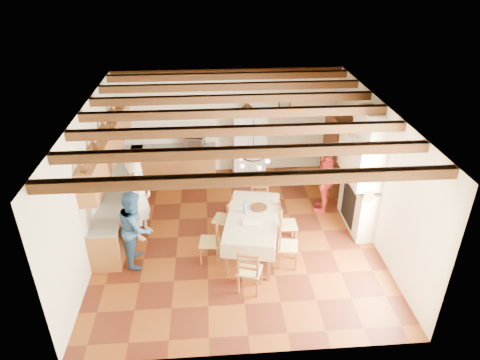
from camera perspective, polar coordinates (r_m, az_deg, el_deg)
name	(u,v)px	position (r m, az deg, el deg)	size (l,w,h in m)	color
floor	(237,235)	(9.83, -0.45, -7.32)	(6.00, 6.50, 0.02)	#491C0F
ceiling	(236,108)	(8.41, -0.53, 9.55)	(6.00, 6.50, 0.02)	silver
wall_back	(228,121)	(11.99, -1.56, 7.85)	(6.00, 0.02, 3.00)	#EBE6C8
wall_front	(252,283)	(6.35, 1.57, -13.60)	(6.00, 0.02, 3.00)	#EBE6C8
wall_left	(91,182)	(9.34, -19.24, -0.23)	(0.02, 6.50, 3.00)	#EBE6C8
wall_right	(375,172)	(9.67, 17.60, 1.07)	(0.02, 6.50, 3.00)	#EBE6C8
ceiling_beams	(236,113)	(8.44, -0.53, 8.91)	(6.00, 6.30, 0.16)	#33190D
lower_cabinets_left	(122,199)	(10.67, -15.50, -2.47)	(0.60, 4.30, 0.86)	brown
lower_cabinets_back	(174,162)	(12.16, -8.74, 2.33)	(2.30, 0.60, 0.86)	brown
countertop_left	(119,183)	(10.45, -15.82, -0.36)	(0.62, 4.30, 0.04)	slate
countertop_back	(173,148)	(11.97, -8.89, 4.25)	(2.34, 0.62, 0.04)	slate
backsplash_left	(105,171)	(10.37, -17.59, 1.13)	(0.03, 4.30, 0.60)	beige
backsplash_back	(173,133)	(12.10, -8.93, 6.19)	(2.30, 0.03, 0.60)	beige
upper_cabinets	(108,145)	(10.06, -17.24, 4.44)	(0.35, 4.20, 0.70)	brown
fireplace	(359,172)	(9.78, 15.54, 1.05)	(0.56, 1.60, 2.80)	beige
wall_picture	(284,108)	(12.01, 5.94, 9.52)	(0.34, 0.03, 0.42)	#321D18
refrigerator	(249,144)	(12.04, 1.16, 4.85)	(0.90, 0.74, 1.79)	silver
hutch	(336,152)	(11.44, 12.74, 3.60)	(0.48, 1.15, 2.10)	#35160E
dining_table	(252,220)	(8.91, 1.65, -5.29)	(1.39, 2.16, 0.87)	beige
chandelier	(253,156)	(8.18, 1.79, 3.21)	(0.47, 0.47, 0.03)	black
chair_left_near	(210,241)	(8.85, -4.08, -8.11)	(0.42, 0.40, 0.96)	brown
chair_left_far	(223,218)	(9.51, -2.30, -5.11)	(0.42, 0.40, 0.96)	brown
chair_right_near	(288,245)	(8.77, 6.41, -8.61)	(0.42, 0.40, 0.96)	brown
chair_right_far	(287,224)	(9.38, 6.32, -5.82)	(0.42, 0.40, 0.96)	brown
chair_end_near	(250,269)	(8.15, 1.32, -11.80)	(0.42, 0.40, 0.96)	brown
chair_end_far	(260,201)	(10.11, 2.67, -2.88)	(0.42, 0.40, 0.96)	brown
person_man	(140,198)	(9.53, -13.18, -2.41)	(0.70, 0.46, 1.93)	silver
person_woman_blue	(135,227)	(8.88, -13.79, -6.14)	(0.79, 0.62, 1.64)	#2D5790
person_woman_red	(325,179)	(10.42, 11.32, 0.19)	(1.04, 0.43, 1.78)	red
microwave	(194,142)	(11.86, -6.10, 5.12)	(0.54, 0.37, 0.30)	silver
fridge_vase	(247,108)	(11.65, 1.00, 9.61)	(0.31, 0.31, 0.33)	#35160E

